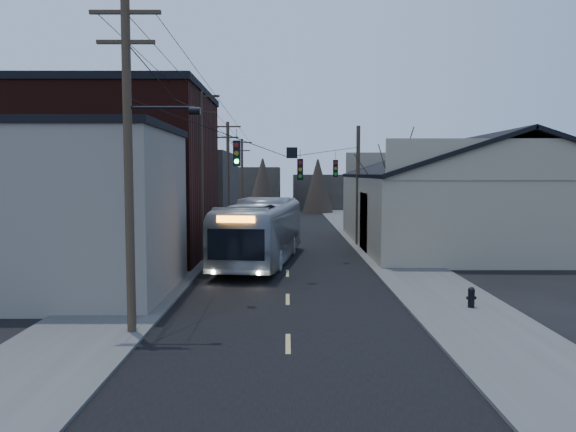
{
  "coord_description": "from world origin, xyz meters",
  "views": [
    {
      "loc": [
        -0.05,
        -14.64,
        5.16
      ],
      "look_at": [
        0.03,
        13.81,
        3.0
      ],
      "focal_mm": 35.0,
      "sensor_mm": 36.0,
      "label": 1
    }
  ],
  "objects": [
    {
      "name": "building_far_left",
      "position": [
        -6.0,
        65.0,
        3.0
      ],
      "size": [
        10.0,
        12.0,
        6.0
      ],
      "primitive_type": "cube",
      "color": "#312D27",
      "rests_on": "ground"
    },
    {
      "name": "ground",
      "position": [
        0.0,
        0.0,
        0.0
      ],
      "size": [
        160.0,
        160.0,
        0.0
      ],
      "primitive_type": "plane",
      "color": "black",
      "rests_on": "ground"
    },
    {
      "name": "parked_car",
      "position": [
        -4.3,
        34.51,
        0.66
      ],
      "size": [
        1.6,
        4.05,
        1.31
      ],
      "primitive_type": "imported",
      "rotation": [
        0.0,
        0.0,
        0.05
      ],
      "color": "#939599",
      "rests_on": "ground"
    },
    {
      "name": "building_clapboard",
      "position": [
        -9.0,
        9.0,
        3.5
      ],
      "size": [
        8.0,
        8.0,
        7.0
      ],
      "primitive_type": "cube",
      "color": "#6F675C",
      "rests_on": "ground"
    },
    {
      "name": "sidewalk_right",
      "position": [
        6.5,
        30.0,
        0.06
      ],
      "size": [
        4.0,
        110.0,
        0.12
      ],
      "primitive_type": "cube",
      "color": "#474744",
      "rests_on": "ground"
    },
    {
      "name": "bare_tree",
      "position": [
        6.5,
        20.0,
        3.6
      ],
      "size": [
        0.4,
        0.4,
        7.2
      ],
      "primitive_type": "cone",
      "color": "black",
      "rests_on": "ground"
    },
    {
      "name": "utility_lines",
      "position": [
        -3.11,
        24.14,
        4.95
      ],
      "size": [
        11.24,
        45.28,
        10.5
      ],
      "color": "#382B1E",
      "rests_on": "ground"
    },
    {
      "name": "warehouse",
      "position": [
        13.0,
        25.0,
        2.7
      ],
      "size": [
        16.16,
        20.6,
        7.73
      ],
      "color": "gray",
      "rests_on": "ground"
    },
    {
      "name": "sidewalk_left",
      "position": [
        -6.5,
        30.0,
        0.06
      ],
      "size": [
        4.0,
        110.0,
        0.12
      ],
      "primitive_type": "cube",
      "color": "#474744",
      "rests_on": "ground"
    },
    {
      "name": "road_surface",
      "position": [
        0.0,
        30.0,
        0.01
      ],
      "size": [
        9.0,
        110.0,
        0.02
      ],
      "primitive_type": "cube",
      "color": "black",
      "rests_on": "ground"
    },
    {
      "name": "building_brick",
      "position": [
        -10.0,
        20.0,
        5.0
      ],
      "size": [
        10.0,
        12.0,
        10.0
      ],
      "primitive_type": "cube",
      "color": "black",
      "rests_on": "ground"
    },
    {
      "name": "bus",
      "position": [
        -1.5,
        17.4,
        1.84
      ],
      "size": [
        4.82,
        13.53,
        3.69
      ],
      "primitive_type": "imported",
      "rotation": [
        0.0,
        0.0,
        3.01
      ],
      "color": "#A0A5AC",
      "rests_on": "ground"
    },
    {
      "name": "building_far_right",
      "position": [
        7.0,
        70.0,
        2.5
      ],
      "size": [
        12.0,
        14.0,
        5.0
      ],
      "primitive_type": "cube",
      "color": "#312D27",
      "rests_on": "ground"
    },
    {
      "name": "building_left_far",
      "position": [
        -9.5,
        36.0,
        3.5
      ],
      "size": [
        9.0,
        14.0,
        7.0
      ],
      "primitive_type": "cube",
      "color": "#312D27",
      "rests_on": "ground"
    },
    {
      "name": "fire_hydrant",
      "position": [
        6.93,
        6.19,
        0.53
      ],
      "size": [
        0.36,
        0.27,
        0.78
      ],
      "rotation": [
        0.0,
        0.0,
        -0.01
      ],
      "color": "black",
      "rests_on": "sidewalk_right"
    }
  ]
}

